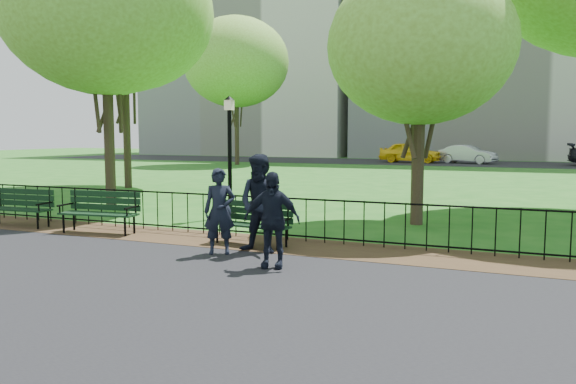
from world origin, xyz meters
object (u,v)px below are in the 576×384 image
at_px(tree_far_w, 236,62).
at_px(person_right, 272,220).
at_px(park_bench_left_a, 101,207).
at_px(park_bench_left_b, 20,203).
at_px(lamppost, 230,152).
at_px(sedan_silver, 467,154).
at_px(person_left, 220,211).
at_px(tree_near_e, 421,46).
at_px(taxi, 410,152).
at_px(tree_mid_w, 123,14).
at_px(person_mid, 261,204).
at_px(park_bench_main, 240,216).
at_px(tree_near_w, 105,5).

xyz_separation_m(tree_far_w, person_right, (15.02, -27.29, -6.39)).
bearing_deg(park_bench_left_a, park_bench_left_b, 173.98).
distance_m(lamppost, sedan_silver, 30.58).
distance_m(person_left, person_right, 1.43).
bearing_deg(tree_near_e, taxi, 100.70).
bearing_deg(tree_far_w, sedan_silver, 27.28).
height_order(lamppost, tree_mid_w, tree_mid_w).
bearing_deg(person_right, person_mid, 109.65).
distance_m(tree_near_e, person_mid, 5.91).
height_order(park_bench_left_b, tree_mid_w, tree_mid_w).
distance_m(person_mid, person_right, 1.18).
height_order(lamppost, tree_near_e, tree_near_e).
bearing_deg(person_mid, lamppost, 125.10).
xyz_separation_m(tree_mid_w, person_left, (9.74, -9.68, -6.10)).
height_order(park_bench_left_b, taxi, taxi).
distance_m(lamppost, person_left, 4.64).
relative_size(park_bench_main, tree_far_w, 0.16).
distance_m(lamppost, taxi, 30.12).
relative_size(park_bench_main, person_right, 1.07).
bearing_deg(tree_mid_w, lamppost, -35.89).
height_order(tree_mid_w, person_left, tree_mid_w).
height_order(park_bench_left_a, sedan_silver, sedan_silver).
bearing_deg(tree_far_w, taxi, 34.44).
height_order(lamppost, person_right, lamppost).
height_order(lamppost, sedan_silver, lamppost).
xyz_separation_m(park_bench_main, park_bench_left_b, (-5.81, -0.07, -0.02)).
relative_size(tree_near_e, taxi, 1.34).
distance_m(lamppost, tree_mid_w, 10.87).
distance_m(person_right, taxi, 35.00).
relative_size(park_bench_left_b, tree_mid_w, 0.17).
xyz_separation_m(lamppost, tree_mid_w, (-7.74, 5.60, 5.17)).
bearing_deg(park_bench_left_b, person_left, -12.84).
height_order(park_bench_left_a, tree_far_w, tree_far_w).
relative_size(park_bench_left_a, taxi, 0.40).
xyz_separation_m(park_bench_main, tree_mid_w, (-9.66, 8.71, 6.32)).
bearing_deg(tree_near_w, taxi, 83.25).
height_order(tree_near_w, person_left, tree_near_w).
xyz_separation_m(park_bench_main, person_right, (1.38, -1.55, 0.23)).
bearing_deg(person_right, park_bench_left_b, 154.42).
distance_m(person_mid, sedan_silver, 34.08).
distance_m(person_left, sedan_silver, 34.49).
xyz_separation_m(tree_near_e, taxi, (-5.55, 29.36, -3.46)).
height_order(park_bench_left_b, sedan_silver, sedan_silver).
height_order(tree_far_w, person_mid, tree_far_w).
bearing_deg(tree_near_w, tree_mid_w, 123.83).
xyz_separation_m(park_bench_left_b, person_right, (7.19, -1.48, 0.25)).
distance_m(lamppost, tree_far_w, 26.06).
distance_m(park_bench_left_a, tree_mid_w, 12.48).
height_order(person_right, sedan_silver, person_right).
height_order(tree_near_e, sedan_silver, tree_near_e).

